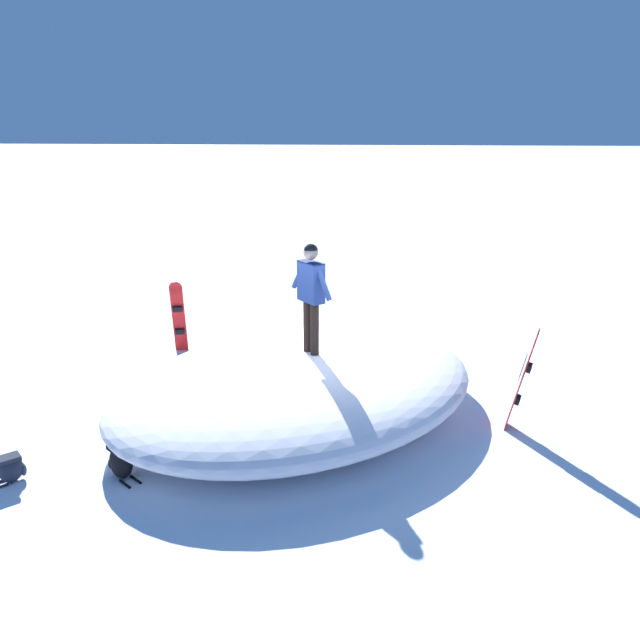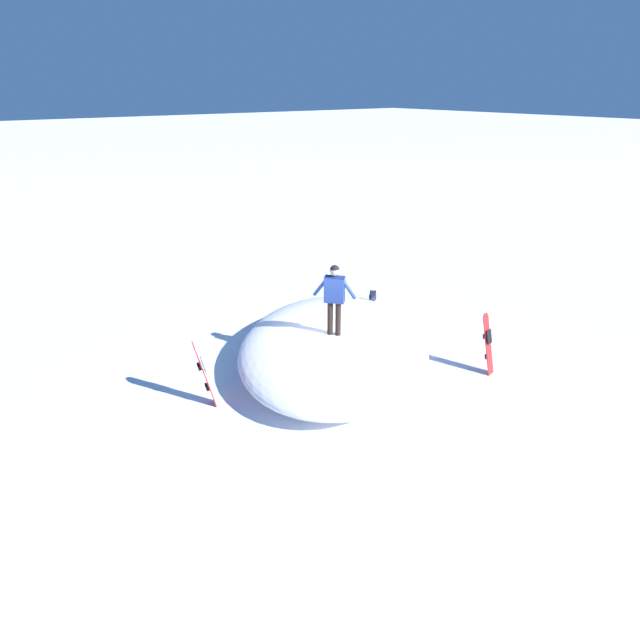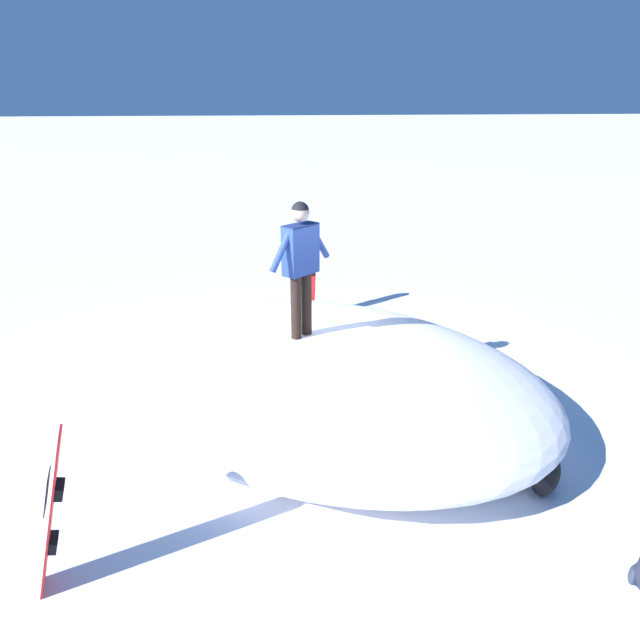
{
  "view_description": "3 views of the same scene",
  "coord_description": "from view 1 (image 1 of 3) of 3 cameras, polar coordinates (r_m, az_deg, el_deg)",
  "views": [
    {
      "loc": [
        -0.95,
        9.65,
        4.65
      ],
      "look_at": [
        -0.09,
        0.58,
        1.79
      ],
      "focal_mm": 35.87,
      "sensor_mm": 36.0,
      "label": 1
    },
    {
      "loc": [
        -6.86,
        -8.86,
        6.61
      ],
      "look_at": [
        0.08,
        0.38,
        1.21
      ],
      "focal_mm": 28.18,
      "sensor_mm": 36.0,
      "label": 2
    },
    {
      "loc": [
        7.28,
        -0.8,
        4.04
      ],
      "look_at": [
        0.22,
        0.1,
        1.25
      ],
      "focal_mm": 32.36,
      "sensor_mm": 36.0,
      "label": 3
    }
  ],
  "objects": [
    {
      "name": "snowboard_secondary_upright",
      "position": [
        13.4,
        -12.51,
        0.36
      ],
      "size": [
        0.33,
        0.45,
        1.58
      ],
      "color": "red",
      "rests_on": "ground"
    },
    {
      "name": "snow_mound",
      "position": [
        10.5,
        -1.93,
        -5.87
      ],
      "size": [
        7.92,
        7.98,
        1.0
      ],
      "primitive_type": "ellipsoid",
      "rotation": [
        0.0,
        0.0,
        2.38
      ],
      "color": "white",
      "rests_on": "ground"
    },
    {
      "name": "backpack_far",
      "position": [
        9.24,
        -17.36,
        -11.9
      ],
      "size": [
        0.56,
        0.52,
        0.48
      ],
      "color": "black",
      "rests_on": "ground"
    },
    {
      "name": "snowboard_primary_upright",
      "position": [
        10.33,
        17.66,
        -4.91
      ],
      "size": [
        0.45,
        0.39,
        1.68
      ],
      "color": "red",
      "rests_on": "ground"
    },
    {
      "name": "snowboarder_standing",
      "position": [
        10.17,
        -0.81,
        2.89
      ],
      "size": [
        0.76,
        0.87,
        1.81
      ],
      "color": "black",
      "rests_on": "snow_mound"
    },
    {
      "name": "backpack_near",
      "position": [
        9.7,
        -25.84,
        -11.81
      ],
      "size": [
        0.48,
        0.47,
        0.38
      ],
      "color": "#1E2333",
      "rests_on": "ground"
    },
    {
      "name": "ground",
      "position": [
        10.75,
        -0.19,
        -8.19
      ],
      "size": [
        240.0,
        240.0,
        0.0
      ],
      "primitive_type": "plane",
      "color": "white"
    }
  ]
}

